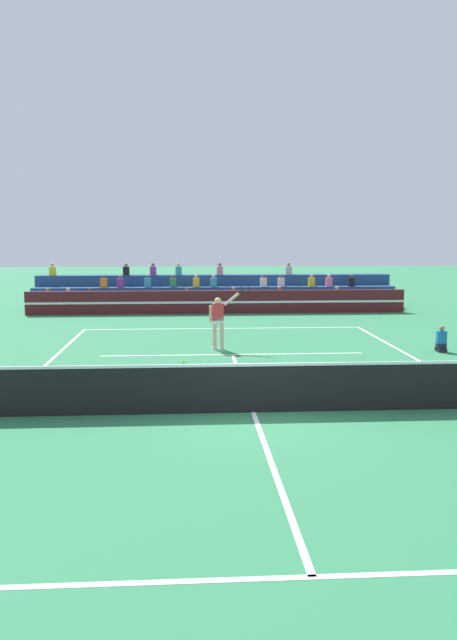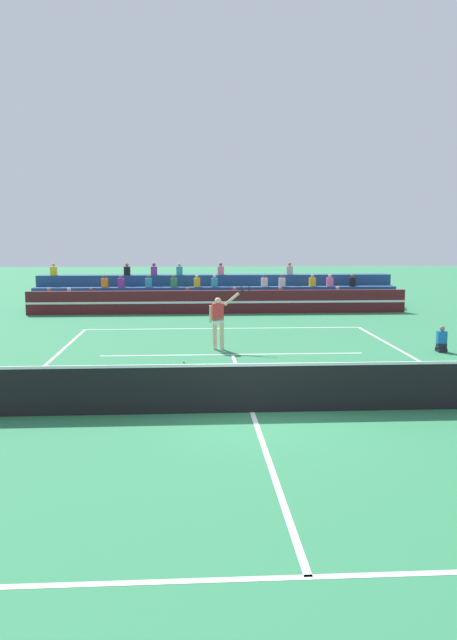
# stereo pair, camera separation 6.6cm
# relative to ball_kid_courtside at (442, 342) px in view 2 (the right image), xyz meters

# --- Properties ---
(ground_plane) EXTENTS (120.00, 120.00, 0.00)m
(ground_plane) POSITION_rel_ball_kid_courtside_xyz_m (-6.74, -6.50, -0.33)
(ground_plane) COLOR #2D7A4C
(court_lines) EXTENTS (11.10, 23.90, 0.01)m
(court_lines) POSITION_rel_ball_kid_courtside_xyz_m (-6.74, -6.50, -0.33)
(court_lines) COLOR white
(court_lines) RESTS_ON ground
(tennis_net) EXTENTS (12.00, 0.10, 1.10)m
(tennis_net) POSITION_rel_ball_kid_courtside_xyz_m (-6.74, -6.50, 0.21)
(tennis_net) COLOR #2D6B38
(tennis_net) RESTS_ON ground
(sponsor_banner_wall) EXTENTS (18.00, 0.26, 1.10)m
(sponsor_banner_wall) POSITION_rel_ball_kid_courtside_xyz_m (-6.74, 10.15, 0.22)
(sponsor_banner_wall) COLOR #51191E
(sponsor_banner_wall) RESTS_ON ground
(bleacher_stand) EXTENTS (18.36, 2.85, 2.28)m
(bleacher_stand) POSITION_rel_ball_kid_courtside_xyz_m (-6.76, 12.69, 0.32)
(bleacher_stand) COLOR navy
(bleacher_stand) RESTS_ON ground
(ball_kid_courtside) EXTENTS (0.30, 0.36, 0.84)m
(ball_kid_courtside) POSITION_rel_ball_kid_courtside_xyz_m (0.00, 0.00, 0.00)
(ball_kid_courtside) COLOR black
(ball_kid_courtside) RESTS_ON ground
(tennis_player) EXTENTS (1.40, 0.33, 2.23)m
(tennis_player) POSITION_rel_ball_kid_courtside_xyz_m (-7.12, 0.84, 0.65)
(tennis_player) COLOR beige
(tennis_player) RESTS_ON ground
(tennis_ball) EXTENTS (0.07, 0.07, 0.07)m
(tennis_ball) POSITION_rel_ball_kid_courtside_xyz_m (-8.26, -1.27, -0.30)
(tennis_ball) COLOR #C6DB33
(tennis_ball) RESTS_ON ground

